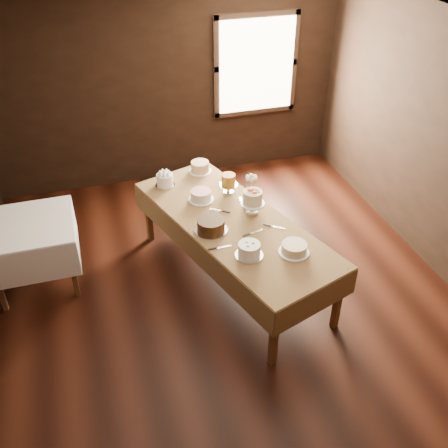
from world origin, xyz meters
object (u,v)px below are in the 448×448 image
cake_server_e (224,247)px  flower_vase (251,197)px  cake_caramel (228,185)px  cake_chocolate (211,225)px  cake_meringue (165,180)px  display_table (233,225)px  cake_speckled (200,167)px  cake_lattice (201,196)px  cake_server_c (216,210)px  cake_flowers (252,203)px  cake_server_a (256,232)px  cake_server_d (241,201)px  cake_swirl (249,250)px  side_table (29,231)px  cake_cream (294,249)px  cake_server_b (278,227)px

cake_server_e → flower_vase: size_ratio=1.62×
cake_caramel → cake_chocolate: (-0.39, -0.67, -0.04)m
cake_meringue → display_table: bearing=-59.3°
cake_speckled → cake_caramel: cake_caramel is taller
display_table → cake_lattice: size_ratio=9.59×
cake_caramel → cake_server_c: size_ratio=1.03×
cake_server_e → display_table: bearing=60.2°
cake_speckled → cake_flowers: cake_flowers is taller
cake_lattice → cake_server_e: (-0.00, -0.91, -0.05)m
cake_speckled → cake_server_a: bearing=-80.1°
cake_speckled → cake_server_d: (0.28, -0.79, -0.06)m
cake_caramel → cake_server_e: (-0.35, -0.98, -0.10)m
cake_chocolate → cake_swirl: (0.24, -0.51, 0.00)m
side_table → cake_server_c: size_ratio=3.94×
cake_caramel → cake_server_c: (-0.24, -0.31, -0.10)m
cake_flowers → cake_server_e: (-0.48, -0.51, -0.12)m
cake_speckled → cake_chocolate: size_ratio=0.74×
cake_lattice → cake_cream: bearing=-62.1°
cake_lattice → flower_vase: bearing=-22.7°
cake_server_b → cake_server_a: bearing=-141.9°
cake_lattice → cake_server_d: 0.46m
cake_caramel → cake_flowers: 0.48m
cake_swirl → flower_vase: flower_vase is taller
cake_speckled → cake_flowers: bearing=-72.8°
cake_cream → flower_vase: size_ratio=2.37×
cake_meringue → cake_flowers: (0.81, -0.83, 0.05)m
side_table → cake_caramel: cake_caramel is taller
cake_speckled → cake_lattice: bearing=-103.5°
cake_flowers → cake_server_a: (-0.08, -0.36, -0.12)m
display_table → cake_lattice: cake_lattice is taller
cake_server_c → cake_server_d: size_ratio=1.00×
cake_server_d → cake_server_e: bearing=155.1°
display_table → cake_meringue: size_ratio=12.08×
side_table → cake_speckled: size_ratio=3.17×
cake_swirl → side_table: bearing=150.0°
cake_chocolate → cake_server_b: bearing=-12.6°
side_table → cake_server_a: bearing=-20.4°
cake_server_d → cake_chocolate: bearing=137.8°
cake_speckled → cake_server_d: cake_speckled is taller
cake_speckled → cake_caramel: size_ratio=1.20×
flower_vase → cake_server_e: bearing=-126.9°
cake_chocolate → cake_server_a: size_ratio=1.67×
cake_speckled → flower_vase: bearing=-66.9°
cake_caramel → cake_cream: cake_caramel is taller
cake_server_a → cake_server_d: size_ratio=1.00×
cake_server_b → flower_vase: bearing=140.1°
cake_meringue → side_table: bearing=-167.7°
cake_lattice → cake_cream: cake_lattice is taller
cake_server_e → flower_vase: flower_vase is taller
cake_server_b → flower_vase: 0.56m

